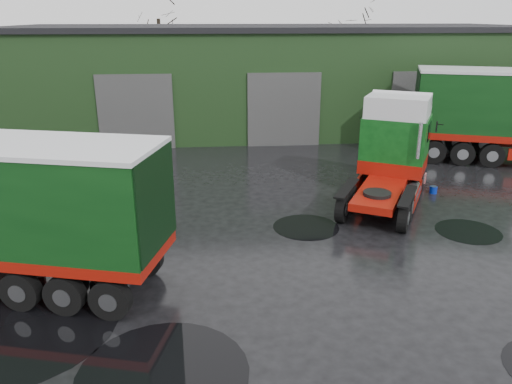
% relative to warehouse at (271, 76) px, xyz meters
% --- Properties ---
extents(ground, '(100.00, 100.00, 0.00)m').
position_rel_warehouse_xyz_m(ground, '(-2.00, -20.00, -3.16)').
color(ground, black).
extents(warehouse, '(32.40, 12.40, 6.30)m').
position_rel_warehouse_xyz_m(warehouse, '(0.00, 0.00, 0.00)').
color(warehouse, black).
rests_on(warehouse, ground).
extents(hero_tractor, '(5.51, 6.99, 4.02)m').
position_rel_warehouse_xyz_m(hero_tractor, '(2.50, -15.66, -1.15)').
color(hero_tractor, '#0C4613').
rests_on(hero_tractor, ground).
extents(wash_bucket, '(0.31, 0.31, 0.29)m').
position_rel_warehouse_xyz_m(wash_bucket, '(5.00, -14.51, -3.01)').
color(wash_bucket, '#061F94').
rests_on(wash_bucket, ground).
extents(tree_back_a, '(4.40, 4.40, 9.50)m').
position_rel_warehouse_xyz_m(tree_back_a, '(-8.00, 10.00, 1.59)').
color(tree_back_a, black).
rests_on(tree_back_a, ground).
extents(tree_back_b, '(4.40, 4.40, 7.50)m').
position_rel_warehouse_xyz_m(tree_back_b, '(8.00, 10.00, 0.59)').
color(tree_back_b, black).
rests_on(tree_back_b, ground).
extents(puddle_0, '(3.55, 3.55, 0.01)m').
position_rel_warehouse_xyz_m(puddle_0, '(-5.12, -24.57, -3.15)').
color(puddle_0, black).
rests_on(puddle_0, ground).
extents(puddle_1, '(2.28, 2.28, 0.01)m').
position_rel_warehouse_xyz_m(puddle_1, '(-0.84, -17.48, -3.15)').
color(puddle_1, black).
rests_on(puddle_1, ground).
extents(puddle_2, '(4.68, 4.68, 0.01)m').
position_rel_warehouse_xyz_m(puddle_2, '(-8.69, -22.61, -3.15)').
color(puddle_2, black).
rests_on(puddle_2, ground).
extents(puddle_4, '(2.16, 2.16, 0.01)m').
position_rel_warehouse_xyz_m(puddle_4, '(4.56, -18.34, -3.15)').
color(puddle_4, black).
rests_on(puddle_4, ground).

